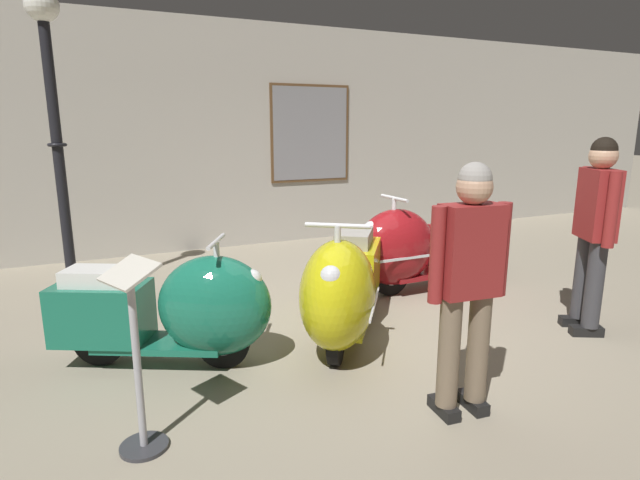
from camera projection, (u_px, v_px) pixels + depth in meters
name	position (u px, v px, depth m)	size (l,w,h in m)	color
ground_plane	(372.00, 322.00, 4.89)	(60.00, 60.00, 0.00)	gray
showroom_back_wall	(241.00, 137.00, 7.79)	(18.00, 0.63, 3.37)	#ADA89E
scooter_0	(180.00, 310.00, 3.91)	(1.71, 1.19, 1.03)	black
scooter_1	(343.00, 287.00, 4.29)	(1.51, 1.81, 1.13)	black
scooter_2	(417.00, 248.00, 5.73)	(1.82, 0.59, 1.11)	black
lamppost	(54.00, 120.00, 5.24)	(0.33, 0.33, 3.18)	black
visitor_0	(595.00, 222.00, 4.48)	(0.41, 0.54, 1.76)	black
visitor_1	(469.00, 274.00, 3.15)	(0.55, 0.29, 1.64)	black
info_stanchion	(138.00, 374.00, 2.88)	(0.33, 0.38, 1.14)	#333338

